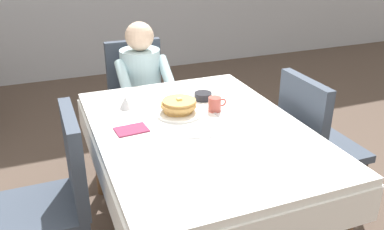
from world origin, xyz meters
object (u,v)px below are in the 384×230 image
(plate_breakfast, at_px, (179,112))
(bowl_butter, at_px, (203,96))
(diner_person, at_px, (142,82))
(syrup_pitcher, at_px, (126,103))
(fork_left_of_plate, at_px, (149,120))
(chair_left_side, at_px, (58,190))
(chair_diner, at_px, (138,92))
(breakfast_stack, at_px, (179,105))
(dining_table_main, at_px, (200,142))
(knife_right_of_plate, at_px, (211,110))
(chair_right_side, at_px, (313,138))
(cup_coffee, at_px, (215,104))
(spoon_near_edge, at_px, (198,138))

(plate_breakfast, bearing_deg, bowl_butter, 35.59)
(diner_person, bearing_deg, syrup_pitcher, 66.71)
(bowl_butter, xyz_separation_m, fork_left_of_plate, (-0.40, -0.17, -0.02))
(chair_left_side, bearing_deg, diner_person, -35.38)
(chair_left_side, relative_size, bowl_butter, 8.45)
(chair_diner, xyz_separation_m, breakfast_stack, (0.01, -0.96, 0.26))
(dining_table_main, height_order, diner_person, diner_person)
(diner_person, xyz_separation_m, fork_left_of_plate, (-0.18, -0.82, 0.07))
(syrup_pitcher, relative_size, knife_right_of_plate, 0.40)
(chair_diner, xyz_separation_m, chair_right_side, (0.82, -1.17, 0.00))
(plate_breakfast, bearing_deg, dining_table_main, -78.71)
(cup_coffee, height_order, fork_left_of_plate, cup_coffee)
(chair_diner, height_order, chair_right_side, same)
(chair_left_side, relative_size, plate_breakfast, 3.32)
(cup_coffee, xyz_separation_m, knife_right_of_plate, (-0.02, 0.02, -0.04))
(diner_person, xyz_separation_m, knife_right_of_plate, (0.20, -0.82, 0.07))
(chair_left_side, xyz_separation_m, spoon_near_edge, (0.71, -0.11, 0.21))
(breakfast_stack, bearing_deg, chair_left_side, -163.74)
(syrup_pitcher, height_order, knife_right_of_plate, syrup_pitcher)
(chair_diner, xyz_separation_m, plate_breakfast, (0.01, -0.96, 0.22))
(plate_breakfast, bearing_deg, chair_diner, 90.51)
(cup_coffee, relative_size, fork_left_of_plate, 0.63)
(chair_left_side, distance_m, knife_right_of_plate, 0.96)
(dining_table_main, height_order, chair_left_side, chair_left_side)
(syrup_pitcher, bearing_deg, chair_left_side, -138.74)
(fork_left_of_plate, bearing_deg, cup_coffee, -94.11)
(spoon_near_edge, bearing_deg, bowl_butter, 79.71)
(cup_coffee, bearing_deg, spoon_near_edge, -128.51)
(fork_left_of_plate, bearing_deg, breakfast_stack, -85.16)
(cup_coffee, distance_m, spoon_near_edge, 0.37)
(plate_breakfast, relative_size, fork_left_of_plate, 1.56)
(cup_coffee, bearing_deg, chair_diner, 102.36)
(diner_person, bearing_deg, dining_table_main, 92.86)
(diner_person, relative_size, chair_left_side, 1.20)
(plate_breakfast, relative_size, knife_right_of_plate, 1.40)
(chair_diner, xyz_separation_m, cup_coffee, (0.22, -1.00, 0.25))
(plate_breakfast, height_order, syrup_pitcher, syrup_pitcher)
(knife_right_of_plate, bearing_deg, breakfast_stack, 79.26)
(chair_left_side, bearing_deg, knife_right_of_plate, -78.28)
(knife_right_of_plate, bearing_deg, chair_left_side, 97.13)
(chair_diner, relative_size, knife_right_of_plate, 4.65)
(dining_table_main, height_order, plate_breakfast, plate_breakfast)
(chair_right_side, distance_m, fork_left_of_plate, 1.04)
(diner_person, relative_size, breakfast_stack, 5.42)
(chair_right_side, xyz_separation_m, fork_left_of_plate, (-1.00, 0.19, 0.21))
(chair_right_side, distance_m, knife_right_of_plate, 0.68)
(plate_breakfast, relative_size, cup_coffee, 2.48)
(chair_left_side, relative_size, syrup_pitcher, 11.63)
(chair_right_side, xyz_separation_m, bowl_butter, (-0.60, 0.36, 0.23))
(diner_person, xyz_separation_m, plate_breakfast, (0.01, -0.80, 0.08))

